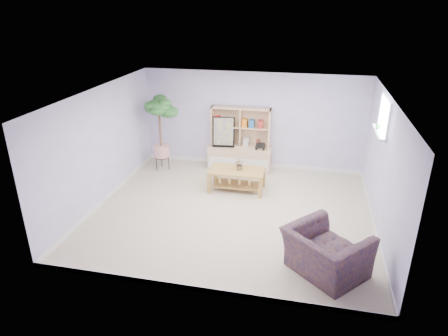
% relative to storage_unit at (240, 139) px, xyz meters
% --- Properties ---
extents(floor, '(5.50, 5.00, 0.01)m').
position_rel_storage_unit_xyz_m(floor, '(0.26, -2.24, -0.78)').
color(floor, '#C8B595').
rests_on(floor, ground).
extents(ceiling, '(5.50, 5.00, 0.01)m').
position_rel_storage_unit_xyz_m(ceiling, '(0.26, -2.24, 1.62)').
color(ceiling, white).
rests_on(ceiling, walls).
extents(walls, '(5.51, 5.01, 2.40)m').
position_rel_storage_unit_xyz_m(walls, '(0.26, -2.24, 0.42)').
color(walls, '#D6CDFF').
rests_on(walls, floor).
extents(baseboard, '(5.50, 5.00, 0.10)m').
position_rel_storage_unit_xyz_m(baseboard, '(0.26, -2.24, -0.73)').
color(baseboard, white).
rests_on(baseboard, floor).
extents(window, '(0.10, 0.98, 0.68)m').
position_rel_storage_unit_xyz_m(window, '(2.99, -1.64, 1.22)').
color(window, '#C6DBFF').
rests_on(window, walls).
extents(window_sill, '(0.14, 1.00, 0.04)m').
position_rel_storage_unit_xyz_m(window_sill, '(2.93, -1.64, 0.90)').
color(window_sill, white).
rests_on(window_sill, walls).
extents(storage_unit, '(1.56, 0.53, 1.56)m').
position_rel_storage_unit_xyz_m(storage_unit, '(0.00, 0.00, 0.00)').
color(storage_unit, tan).
rests_on(storage_unit, floor).
extents(poster, '(0.55, 0.19, 0.75)m').
position_rel_storage_unit_xyz_m(poster, '(-0.40, -0.07, 0.18)').
color(poster, yellow).
rests_on(poster, storage_unit).
extents(toy_truck, '(0.32, 0.22, 0.17)m').
position_rel_storage_unit_xyz_m(toy_truck, '(0.52, -0.06, -0.11)').
color(toy_truck, black).
rests_on(toy_truck, storage_unit).
extents(coffee_table, '(1.21, 0.66, 0.49)m').
position_rel_storage_unit_xyz_m(coffee_table, '(0.16, -1.24, -0.53)').
color(coffee_table, '#B78236').
rests_on(coffee_table, floor).
extents(table_plant, '(0.23, 0.20, 0.25)m').
position_rel_storage_unit_xyz_m(table_plant, '(0.22, -1.22, -0.16)').
color(table_plant, '#197025').
rests_on(table_plant, coffee_table).
extents(floor_tree, '(0.73, 0.73, 1.87)m').
position_rel_storage_unit_xyz_m(floor_tree, '(-1.90, -0.46, 0.15)').
color(floor_tree, '#1E4C22').
rests_on(floor_tree, floor).
extents(armchair, '(1.51, 1.50, 0.84)m').
position_rel_storage_unit_xyz_m(armchair, '(2.06, -3.87, -0.36)').
color(armchair, '#12163C').
rests_on(armchair, floor).
extents(sill_plant, '(0.14, 0.13, 0.22)m').
position_rel_storage_unit_xyz_m(sill_plant, '(2.93, -1.51, 1.03)').
color(sill_plant, '#1E4C22').
rests_on(sill_plant, window_sill).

